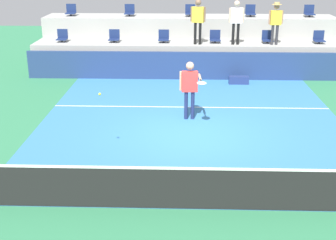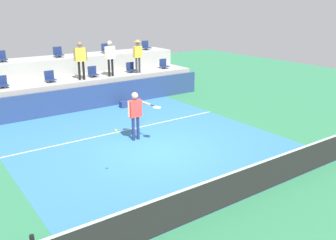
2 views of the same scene
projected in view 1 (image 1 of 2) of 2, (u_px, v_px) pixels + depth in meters
ground_plane at (192, 134)px, 12.85m from camera, size 40.00×40.00×0.00m
court_inner_paint at (191, 122)px, 13.79m from camera, size 9.00×10.00×0.01m
court_service_line at (191, 107)px, 15.10m from camera, size 9.00×0.06×0.00m
tennis_net at (195, 187)px, 8.92m from camera, size 10.48×0.08×1.07m
sponsor_backboard at (190, 66)px, 18.30m from camera, size 13.00×0.16×1.10m
seating_tier_lower at (189, 57)px, 19.49m from camera, size 13.00×1.80×1.25m
seating_tier_upper at (189, 39)px, 21.04m from camera, size 13.00×1.80×2.10m
stadium_chair_lower_far_left at (62, 37)px, 19.31m from camera, size 0.44×0.40×0.52m
stadium_chair_lower_left at (114, 37)px, 19.24m from camera, size 0.44×0.40×0.52m
stadium_chair_lower_mid_left at (164, 37)px, 19.18m from camera, size 0.44×0.40×0.52m
stadium_chair_lower_mid_right at (215, 38)px, 19.11m from camera, size 0.44×0.40×0.52m
stadium_chair_lower_right at (267, 38)px, 19.04m from camera, size 0.44×0.40×0.52m
stadium_chair_lower_far_right at (319, 38)px, 18.97m from camera, size 0.44×0.40×0.52m
stadium_chair_upper_far_left at (71, 11)px, 20.71m from camera, size 0.44×0.40×0.52m
stadium_chair_upper_left at (129, 11)px, 20.63m from camera, size 0.44×0.40×0.52m
stadium_chair_upper_center at (190, 11)px, 20.54m from camera, size 0.44×0.40×0.52m
stadium_chair_upper_right at (250, 12)px, 20.46m from camera, size 0.44×0.40×0.52m
stadium_chair_upper_far_right at (309, 12)px, 20.37m from camera, size 0.44×0.40×0.52m
tennis_player at (190, 85)px, 13.65m from camera, size 0.76×1.21×1.78m
spectator_in_white at (198, 17)px, 18.47m from camera, size 0.62×0.29×1.79m
spectator_in_grey at (236, 18)px, 18.43m from camera, size 0.61×0.25×1.75m
spectator_with_hat at (276, 19)px, 18.39m from camera, size 0.58×0.41×1.69m
tennis_ball at (100, 94)px, 11.01m from camera, size 0.07×0.07×0.07m
equipment_bag at (239, 80)px, 17.76m from camera, size 0.76×0.28×0.30m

